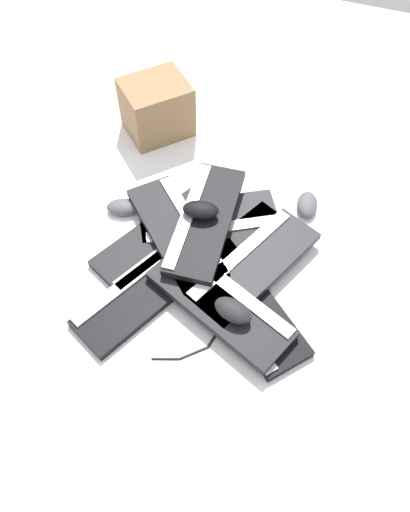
# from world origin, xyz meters

# --- Properties ---
(ground_plane) EXTENTS (3.20, 3.20, 0.00)m
(ground_plane) POSITION_xyz_m (0.00, 0.00, 0.00)
(ground_plane) COLOR white
(keyboard_0) EXTENTS (0.32, 0.46, 0.03)m
(keyboard_0) POSITION_xyz_m (0.12, 0.01, 0.01)
(keyboard_0) COLOR black
(keyboard_0) RESTS_ON ground
(keyboard_1) EXTENTS (0.32, 0.46, 0.03)m
(keyboard_1) POSITION_xyz_m (0.08, 0.20, 0.01)
(keyboard_1) COLOR black
(keyboard_1) RESTS_ON ground
(keyboard_2) EXTENTS (0.43, 0.40, 0.03)m
(keyboard_2) POSITION_xyz_m (-0.21, 0.14, 0.01)
(keyboard_2) COLOR black
(keyboard_2) RESTS_ON ground
(keyboard_3) EXTENTS (0.33, 0.46, 0.03)m
(keyboard_3) POSITION_xyz_m (-0.12, -0.01, 0.01)
(keyboard_3) COLOR black
(keyboard_3) RESTS_ON ground
(keyboard_4) EXTENTS (0.46, 0.35, 0.03)m
(keyboard_4) POSITION_xyz_m (-0.00, -0.12, 0.01)
(keyboard_4) COLOR #232326
(keyboard_4) RESTS_ON ground
(keyboard_5) EXTENTS (0.42, 0.41, 0.03)m
(keyboard_5) POSITION_xyz_m (0.06, -0.02, 0.04)
(keyboard_5) COLOR black
(keyboard_5) RESTS_ON keyboard_0
(keyboard_6) EXTENTS (0.46, 0.31, 0.03)m
(keyboard_6) POSITION_xyz_m (-0.14, 0.17, 0.04)
(keyboard_6) COLOR black
(keyboard_6) RESTS_ON keyboard_2
(keyboard_7) EXTENTS (0.19, 0.45, 0.03)m
(keyboard_7) POSITION_xyz_m (-0.01, -0.07, 0.07)
(keyboard_7) COLOR black
(keyboard_7) RESTS_ON keyboard_5
(keyboard_8) EXTENTS (0.31, 0.46, 0.03)m
(keyboard_8) POSITION_xyz_m (-0.20, 0.02, 0.04)
(keyboard_8) COLOR #232326
(keyboard_8) RESTS_ON keyboard_3
(mouse_0) EXTENTS (0.08, 0.12, 0.04)m
(mouse_0) POSITION_xyz_m (-0.29, -0.28, 0.02)
(mouse_0) COLOR #4C4C51
(mouse_0) RESTS_ON ground
(mouse_1) EXTENTS (0.12, 0.09, 0.04)m
(mouse_1) POSITION_xyz_m (-0.19, 0.20, 0.08)
(mouse_1) COLOR black
(mouse_1) RESTS_ON keyboard_6
(mouse_2) EXTENTS (0.12, 0.09, 0.04)m
(mouse_2) POSITION_xyz_m (0.01, -0.07, 0.11)
(mouse_2) COLOR black
(mouse_2) RESTS_ON keyboard_7
(mouse_3) EXTENTS (0.13, 0.10, 0.04)m
(mouse_3) POSITION_xyz_m (0.27, -0.07, 0.02)
(mouse_3) COLOR #4C4C51
(mouse_3) RESTS_ON ground
(cable_0) EXTENTS (0.22, 0.54, 0.01)m
(cable_0) POSITION_xyz_m (-0.09, 0.11, 0.00)
(cable_0) COLOR black
(cable_0) RESTS_ON ground
(cardboard_box) EXTENTS (0.29, 0.29, 0.20)m
(cardboard_box) POSITION_xyz_m (0.32, -0.47, 0.10)
(cardboard_box) COLOR olive
(cardboard_box) RESTS_ON ground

